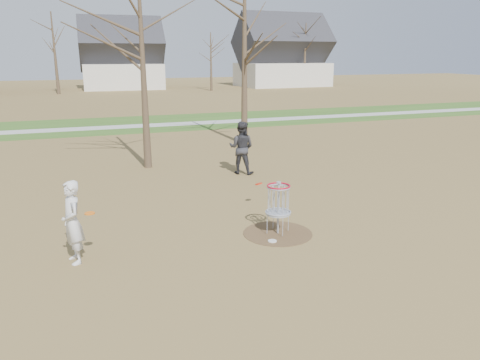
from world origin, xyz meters
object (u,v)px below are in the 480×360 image
Objects in this scene: disc_grounded at (272,241)px; disc_golf_basket at (278,200)px; player_throwing at (241,148)px; player_standing at (72,222)px.

disc_golf_basket is (0.35, 0.47, 0.89)m from disc_grounded.
player_throwing is 1.50× the size of disc_golf_basket.
player_standing is at bearing 80.36° from player_throwing.
player_throwing is at bearing 78.61° from disc_golf_basket.
player_throwing reaches higher than disc_grounded.
disc_golf_basket is (4.96, 0.04, -0.02)m from player_standing.
player_throwing is 6.98m from disc_grounded.
player_standing is 8.52× the size of disc_grounded.
player_standing is 4.71m from disc_grounded.
disc_grounded is at bearing 70.43° from player_standing.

